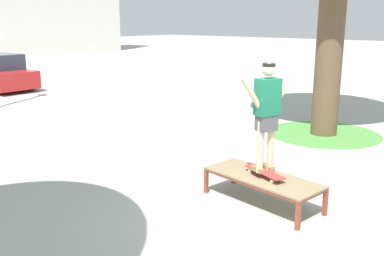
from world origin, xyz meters
The scene contains 5 objects.
ground_plane centered at (0.00, 0.00, 0.00)m, with size 120.00×120.00×0.00m, color #A8A8A3.
skate_box centered at (0.63, 0.15, 0.41)m, with size 0.95×1.97×0.46m.
skateboard centered at (0.63, 0.12, 0.54)m, with size 0.45×0.82×0.09m.
skater centered at (0.63, 0.12, 1.53)m, with size 0.97×0.41×1.69m.
grass_patch_near_right centered at (5.46, 1.40, 0.00)m, with size 2.87×2.87×0.01m, color #519342.
Camera 1 is at (-4.98, -3.38, 2.86)m, focal length 40.98 mm.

